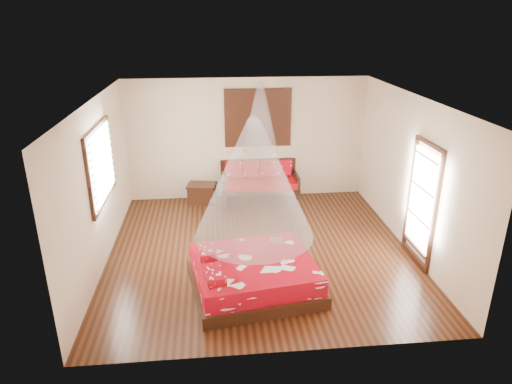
# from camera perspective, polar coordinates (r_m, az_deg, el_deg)

# --- Properties ---
(room) EXTENTS (5.54, 5.54, 2.84)m
(room) POSITION_cam_1_polar(r_m,az_deg,el_deg) (7.97, 0.49, 1.57)
(room) COLOR black
(room) RESTS_ON ground
(bed) EXTENTS (2.17, 2.02, 0.63)m
(bed) POSITION_cam_1_polar(r_m,az_deg,el_deg) (7.34, -0.37, -10.27)
(bed) COLOR black
(bed) RESTS_ON floor
(daybed) EXTENTS (1.76, 0.78, 0.94)m
(daybed) POSITION_cam_1_polar(r_m,az_deg,el_deg) (10.52, 0.42, 1.49)
(daybed) COLOR black
(daybed) RESTS_ON floor
(storage_chest) EXTENTS (0.72, 0.58, 0.44)m
(storage_chest) POSITION_cam_1_polar(r_m,az_deg,el_deg) (10.64, -6.77, -0.13)
(storage_chest) COLOR black
(storage_chest) RESTS_ON floor
(shutter_panel) EXTENTS (1.52, 0.06, 1.32)m
(shutter_panel) POSITION_cam_1_polar(r_m,az_deg,el_deg) (10.46, 0.24, 9.24)
(shutter_panel) COLOR black
(shutter_panel) RESTS_ON wall_back
(window_left) EXTENTS (0.10, 1.74, 1.34)m
(window_left) POSITION_cam_1_polar(r_m,az_deg,el_deg) (8.24, -18.77, 3.28)
(window_left) COLOR black
(window_left) RESTS_ON wall_left
(glazed_door) EXTENTS (0.08, 1.02, 2.16)m
(glazed_door) POSITION_cam_1_polar(r_m,az_deg,el_deg) (8.28, 19.98, -1.44)
(glazed_door) COLOR black
(glazed_door) RESTS_ON floor
(wine_tray) EXTENTS (0.24, 0.24, 0.20)m
(wine_tray) POSITION_cam_1_polar(r_m,az_deg,el_deg) (7.76, 2.54, -5.85)
(wine_tray) COLOR brown
(wine_tray) RESTS_ON bed
(mosquito_net_main) EXTENTS (1.81, 1.81, 1.80)m
(mosquito_net_main) POSITION_cam_1_polar(r_m,az_deg,el_deg) (6.64, -0.28, 1.58)
(mosquito_net_main) COLOR white
(mosquito_net_main) RESTS_ON ceiling
(mosquito_net_daybed) EXTENTS (0.80, 0.80, 1.50)m
(mosquito_net_daybed) POSITION_cam_1_polar(r_m,az_deg,el_deg) (9.98, 0.53, 9.24)
(mosquito_net_daybed) COLOR white
(mosquito_net_daybed) RESTS_ON ceiling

